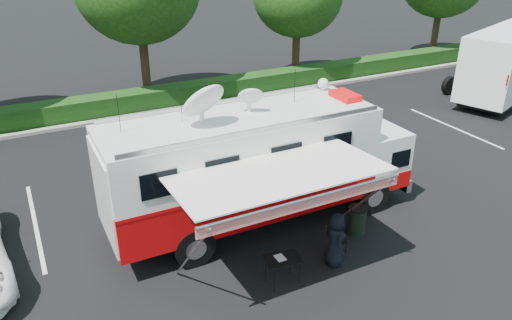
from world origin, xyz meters
The scene contains 9 objects.
ground_plane centered at (0.00, 0.00, 0.00)m, with size 120.00×120.00×0.00m, color black.
back_border centered at (1.14, 12.90, 5.00)m, with size 60.00×6.14×8.87m.
stall_lines centered at (-0.50, 3.00, 0.00)m, with size 24.12×5.50×0.01m.
command_truck centered at (-0.08, 0.00, 1.98)m, with size 9.65×2.65×4.63m.
awning centered at (-0.95, -2.75, 2.98)m, with size 5.27×2.71×3.18m.
person centered at (0.70, -2.88, 0.00)m, with size 0.78×0.50×1.59m, color black.
folding_table centered at (-0.98, -2.93, 0.73)m, with size 1.00×0.77×0.78m.
folding_chair centered at (1.13, -2.36, 0.51)m, with size 0.53×0.56×0.88m.
trash_bin centered at (2.19, -1.91, 0.44)m, with size 0.59×0.59×0.88m.
Camera 1 is at (-6.33, -11.92, 8.58)m, focal length 35.00 mm.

